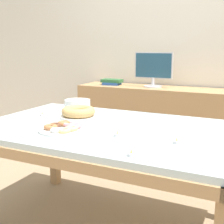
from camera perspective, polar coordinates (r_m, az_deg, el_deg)
name	(u,v)px	position (r m, az deg, el deg)	size (l,w,h in m)	color
wall_back	(180,42)	(3.66, 12.33, 12.37)	(8.00, 0.10, 2.60)	silver
dining_table	(107,138)	(2.03, -0.87, -4.85)	(1.69, 1.08, 0.75)	silver
sideboard	(170,125)	(3.47, 10.50, -2.39)	(2.08, 0.44, 0.82)	tan
computer_monitor	(153,70)	(3.43, 7.57, 7.67)	(0.42, 0.20, 0.38)	silver
book_stack	(112,82)	(3.64, -0.02, 5.52)	(0.23, 0.20, 0.06)	#23478C
cake_chocolate_round	(78,112)	(2.27, -6.17, -0.07)	(0.27, 0.27, 0.08)	white
pastry_platter	(64,128)	(1.93, -8.83, -2.92)	(0.31, 0.31, 0.04)	white
plate_stack	(77,105)	(2.56, -6.34, 1.36)	(0.21, 0.21, 0.08)	white
tealight_near_cakes	(177,142)	(1.70, 11.76, -5.31)	(0.04, 0.04, 0.04)	silver
tealight_near_front	(131,154)	(1.47, 3.54, -7.71)	(0.04, 0.04, 0.04)	silver
tealight_right_edge	(117,135)	(1.79, 0.96, -4.17)	(0.04, 0.04, 0.04)	silver
tealight_centre	(42,115)	(2.36, -12.63, -0.48)	(0.04, 0.04, 0.04)	silver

